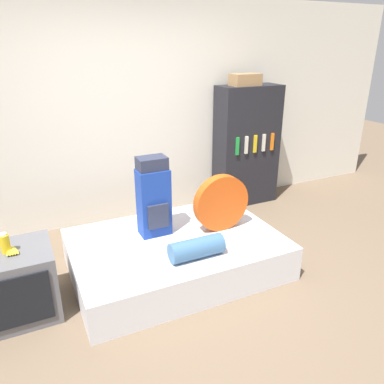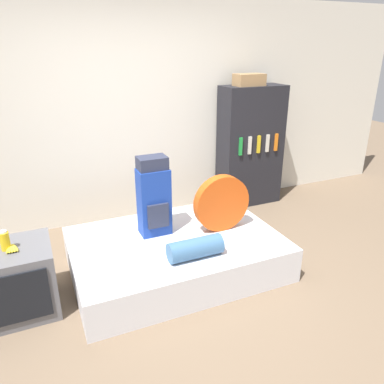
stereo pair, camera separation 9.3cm
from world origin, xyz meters
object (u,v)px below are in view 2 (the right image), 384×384
(tent_bag, at_px, (221,203))
(cardboard_box, at_px, (249,80))
(canister, at_px, (5,241))
(sleeping_roll, at_px, (195,248))
(bookshelf, at_px, (250,147))
(backpack, at_px, (154,197))
(television, at_px, (17,280))

(tent_bag, distance_m, cardboard_box, 1.82)
(canister, height_order, cardboard_box, cardboard_box)
(sleeping_roll, bearing_deg, canister, 166.80)
(bookshelf, bearing_deg, canister, -157.70)
(backpack, distance_m, canister, 1.32)
(sleeping_roll, distance_m, cardboard_box, 2.42)
(sleeping_roll, bearing_deg, television, 166.90)
(canister, bearing_deg, backpack, 10.26)
(television, relative_size, cardboard_box, 1.63)
(canister, xyz_separation_m, bookshelf, (2.98, 1.22, 0.13))
(bookshelf, bearing_deg, sleeping_roll, -133.99)
(tent_bag, height_order, cardboard_box, cardboard_box)
(canister, bearing_deg, sleeping_roll, -13.20)
(sleeping_roll, distance_m, bookshelf, 2.21)
(cardboard_box, bearing_deg, canister, -157.59)
(tent_bag, distance_m, canister, 1.92)
(canister, relative_size, bookshelf, 0.10)
(sleeping_roll, bearing_deg, bookshelf, 46.01)
(canister, bearing_deg, cardboard_box, 22.41)
(tent_bag, xyz_separation_m, canister, (-1.92, -0.04, 0.04))
(sleeping_roll, height_order, cardboard_box, cardboard_box)
(backpack, height_order, television, backpack)
(canister, xyz_separation_m, cardboard_box, (2.88, 1.19, 1.00))
(television, distance_m, canister, 0.37)
(canister, relative_size, cardboard_box, 0.45)
(backpack, bearing_deg, sleeping_roll, -73.31)
(sleeping_roll, xyz_separation_m, bookshelf, (1.51, 1.56, 0.36))
(canister, bearing_deg, tent_bag, 1.16)
(television, height_order, canister, canister)
(tent_bag, bearing_deg, canister, -178.84)
(tent_bag, bearing_deg, television, -178.56)
(backpack, xyz_separation_m, cardboard_box, (1.59, 0.95, 0.94))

